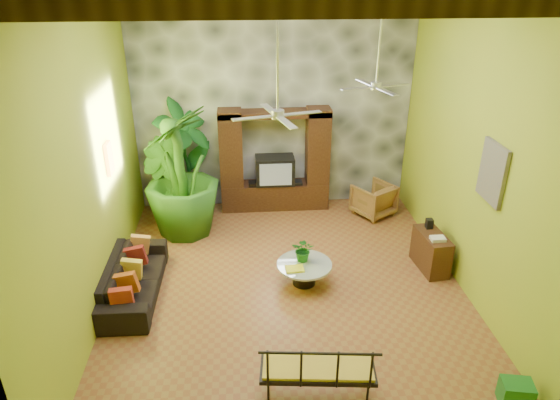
{
  "coord_description": "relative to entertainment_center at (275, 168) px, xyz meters",
  "views": [
    {
      "loc": [
        -0.71,
        -7.11,
        5.13
      ],
      "look_at": [
        -0.12,
        0.2,
        1.59
      ],
      "focal_mm": 32.0,
      "sensor_mm": 36.0,
      "label": 1
    }
  ],
  "objects": [
    {
      "name": "ground",
      "position": [
        0.0,
        -3.14,
        -0.97
      ],
      "size": [
        7.0,
        7.0,
        0.0
      ],
      "primitive_type": "plane",
      "color": "brown",
      "rests_on": "ground"
    },
    {
      "name": "back_wall",
      "position": [
        0.0,
        0.36,
        1.53
      ],
      "size": [
        6.0,
        0.02,
        5.0
      ],
      "primitive_type": "cube",
      "color": "#AAB328",
      "rests_on": "ground"
    },
    {
      "name": "left_wall",
      "position": [
        -3.0,
        -3.14,
        1.53
      ],
      "size": [
        0.02,
        7.0,
        5.0
      ],
      "primitive_type": "cube",
      "color": "#AAB328",
      "rests_on": "ground"
    },
    {
      "name": "right_wall",
      "position": [
        3.0,
        -3.14,
        1.53
      ],
      "size": [
        0.02,
        7.0,
        5.0
      ],
      "primitive_type": "cube",
      "color": "#AAB328",
      "rests_on": "ground"
    },
    {
      "name": "stone_accent_wall",
      "position": [
        0.0,
        0.3,
        1.53
      ],
      "size": [
        5.98,
        0.1,
        4.98
      ],
      "primitive_type": "cube",
      "color": "#3C4044",
      "rests_on": "ground"
    },
    {
      "name": "entertainment_center",
      "position": [
        0.0,
        0.0,
        0.0
      ],
      "size": [
        2.4,
        0.55,
        2.3
      ],
      "color": "black",
      "rests_on": "ground"
    },
    {
      "name": "ceiling_fan_front",
      "position": [
        -0.2,
        -3.54,
        2.44
      ],
      "size": [
        1.28,
        1.28,
        1.86
      ],
      "color": "silver",
      "rests_on": "ceiling"
    },
    {
      "name": "ceiling_fan_back",
      "position": [
        1.6,
        -1.94,
        2.44
      ],
      "size": [
        1.28,
        1.28,
        1.86
      ],
      "color": "silver",
      "rests_on": "ceiling"
    },
    {
      "name": "wall_art_mask",
      "position": [
        -2.96,
        -2.14,
        1.13
      ],
      "size": [
        0.06,
        0.32,
        0.55
      ],
      "primitive_type": "cube",
      "color": "yellow",
      "rests_on": "left_wall"
    },
    {
      "name": "wall_art_painting",
      "position": [
        2.96,
        -3.74,
        1.33
      ],
      "size": [
        0.06,
        0.7,
        0.9
      ],
      "primitive_type": "cube",
      "color": "#296397",
      "rests_on": "right_wall"
    },
    {
      "name": "sofa",
      "position": [
        -2.61,
        -3.12,
        -0.65
      ],
      "size": [
        0.88,
        2.19,
        0.64
      ],
      "primitive_type": "imported",
      "rotation": [
        0.0,
        0.0,
        1.56
      ],
      "color": "black",
      "rests_on": "ground"
    },
    {
      "name": "wicker_armchair",
      "position": [
        2.15,
        -0.53,
        -0.61
      ],
      "size": [
        1.07,
        1.07,
        0.72
      ],
      "primitive_type": "imported",
      "rotation": [
        0.0,
        0.0,
        3.71
      ],
      "color": "olive",
      "rests_on": "ground"
    },
    {
      "name": "tall_plant_a",
      "position": [
        -1.91,
        -0.14,
        0.32
      ],
      "size": [
        1.59,
        1.62,
        2.57
      ],
      "primitive_type": "imported",
      "rotation": [
        0.0,
        0.0,
        0.82
      ],
      "color": "#16571D",
      "rests_on": "ground"
    },
    {
      "name": "tall_plant_b",
      "position": [
        -2.27,
        -0.75,
        -0.02
      ],
      "size": [
        1.34,
        1.31,
        1.9
      ],
      "primitive_type": "imported",
      "rotation": [
        0.0,
        0.0,
        2.47
      ],
      "color": "#28641A",
      "rests_on": "ground"
    },
    {
      "name": "tall_plant_c",
      "position": [
        -1.93,
        -1.0,
        0.36
      ],
      "size": [
        1.93,
        1.93,
        2.65
      ],
      "primitive_type": "imported",
      "rotation": [
        0.0,
        0.0,
        4.33
      ],
      "color": "#275D18",
      "rests_on": "ground"
    },
    {
      "name": "coffee_table",
      "position": [
        0.29,
        -3.04,
        -0.71
      ],
      "size": [
        0.95,
        0.95,
        0.4
      ],
      "rotation": [
        0.0,
        0.0,
        0.23
      ],
      "color": "black",
      "rests_on": "ground"
    },
    {
      "name": "centerpiece_plant",
      "position": [
        0.29,
        -2.93,
        -0.35
      ],
      "size": [
        0.47,
        0.44,
        0.43
      ],
      "primitive_type": "imported",
      "rotation": [
        0.0,
        0.0,
        -0.3
      ],
      "color": "#19611A",
      "rests_on": "coffee_table"
    },
    {
      "name": "yellow_tray",
      "position": [
        0.11,
        -3.21,
        -0.55
      ],
      "size": [
        0.32,
        0.24,
        0.03
      ],
      "primitive_type": "cube",
      "rotation": [
        0.0,
        0.0,
        0.06
      ],
      "color": "gold",
      "rests_on": "coffee_table"
    },
    {
      "name": "iron_bench",
      "position": [
        0.15,
        -5.64,
        -0.42
      ],
      "size": [
        1.5,
        0.68,
        0.57
      ],
      "rotation": [
        0.0,
        0.0,
        -0.11
      ],
      "color": "black",
      "rests_on": "ground"
    },
    {
      "name": "side_console",
      "position": [
        2.65,
        -2.74,
        -0.62
      ],
      "size": [
        0.48,
        0.91,
        0.7
      ],
      "primitive_type": "cube",
      "rotation": [
        0.0,
        0.0,
        0.1
      ],
      "color": "#382411",
      "rests_on": "ground"
    },
    {
      "name": "green_bin",
      "position": [
        2.65,
        -5.87,
        -0.8
      ],
      "size": [
        0.44,
        0.36,
        0.34
      ],
      "primitive_type": "cube",
      "rotation": [
        0.0,
        0.0,
        -0.2
      ],
      "color": "#207935",
      "rests_on": "ground"
    }
  ]
}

